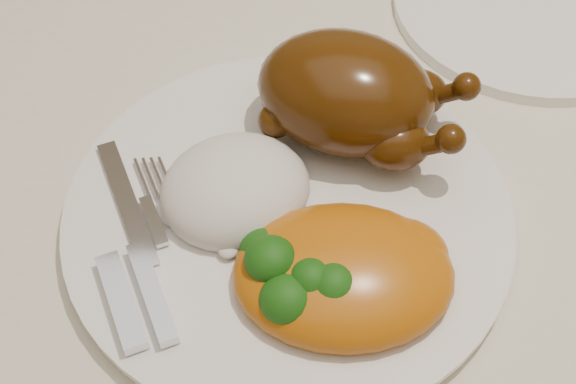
{
  "coord_description": "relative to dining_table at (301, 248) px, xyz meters",
  "views": [
    {
      "loc": [
        -0.04,
        -0.37,
        1.22
      ],
      "look_at": [
        -0.02,
        -0.05,
        0.8
      ],
      "focal_mm": 50.0,
      "sensor_mm": 36.0,
      "label": 1
    }
  ],
  "objects": [
    {
      "name": "roast_chicken",
      "position": [
        0.04,
        0.02,
        0.15
      ],
      "size": [
        0.17,
        0.14,
        0.08
      ],
      "rotation": [
        0.0,
        0.0,
        -0.42
      ],
      "color": "#4D2908",
      "rests_on": "dinner_plate"
    },
    {
      "name": "rice_mound",
      "position": [
        -0.05,
        -0.03,
        0.13
      ],
      "size": [
        0.13,
        0.13,
        0.05
      ],
      "rotation": [
        0.0,
        0.0,
        0.37
      ],
      "color": "silver",
      "rests_on": "dinner_plate"
    },
    {
      "name": "mac_and_cheese",
      "position": [
        0.01,
        -0.11,
        0.13
      ],
      "size": [
        0.15,
        0.12,
        0.05
      ],
      "rotation": [
        0.0,
        0.0,
        -0.08
      ],
      "color": "#CE640D",
      "rests_on": "dinner_plate"
    },
    {
      "name": "tablecloth",
      "position": [
        0.0,
        0.0,
        0.07
      ],
      "size": [
        1.73,
        1.03,
        0.18
      ],
      "color": "beige",
      "rests_on": "dining_table"
    },
    {
      "name": "cutlery",
      "position": [
        -0.12,
        -0.08,
        0.12
      ],
      "size": [
        0.06,
        0.17,
        0.01
      ],
      "rotation": [
        0.0,
        0.0,
        0.31
      ],
      "color": "silver",
      "rests_on": "dinner_plate"
    },
    {
      "name": "dinner_plate",
      "position": [
        -0.02,
        -0.05,
        0.11
      ],
      "size": [
        0.32,
        0.32,
        0.01
      ],
      "primitive_type": "cylinder",
      "rotation": [
        0.0,
        0.0,
        0.06
      ],
      "color": "white",
      "rests_on": "tablecloth"
    },
    {
      "name": "dining_table",
      "position": [
        0.0,
        0.0,
        0.0
      ],
      "size": [
        1.6,
        0.9,
        0.76
      ],
      "color": "brown",
      "rests_on": "floor"
    },
    {
      "name": "side_plate",
      "position": [
        0.22,
        0.16,
        0.11
      ],
      "size": [
        0.29,
        0.29,
        0.01
      ],
      "primitive_type": "cylinder",
      "rotation": [
        0.0,
        0.0,
        -0.28
      ],
      "color": "white",
      "rests_on": "tablecloth"
    }
  ]
}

